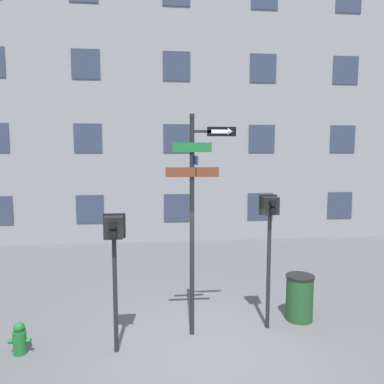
{
  "coord_description": "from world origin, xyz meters",
  "views": [
    {
      "loc": [
        -0.96,
        -6.42,
        3.66
      ],
      "look_at": [
        -0.21,
        0.69,
        2.87
      ],
      "focal_mm": 35.0,
      "sensor_mm": 36.0,
      "label": 1
    }
  ],
  "objects_px": {
    "street_sign_pole": "(195,205)",
    "pedestrian_signal_right": "(270,226)",
    "trash_bin": "(300,297)",
    "fire_hydrant": "(20,339)",
    "pedestrian_signal_left": "(114,244)"
  },
  "relations": [
    {
      "from": "street_sign_pole",
      "to": "pedestrian_signal_right",
      "type": "height_order",
      "value": "street_sign_pole"
    },
    {
      "from": "pedestrian_signal_left",
      "to": "fire_hydrant",
      "type": "xyz_separation_m",
      "value": [
        -1.73,
        0.11,
        -1.72
      ]
    },
    {
      "from": "trash_bin",
      "to": "street_sign_pole",
      "type": "bearing_deg",
      "value": -170.07
    },
    {
      "from": "pedestrian_signal_right",
      "to": "pedestrian_signal_left",
      "type": "bearing_deg",
      "value": -168.53
    },
    {
      "from": "street_sign_pole",
      "to": "fire_hydrant",
      "type": "relative_size",
      "value": 7.3
    },
    {
      "from": "pedestrian_signal_right",
      "to": "trash_bin",
      "type": "xyz_separation_m",
      "value": [
        0.8,
        0.29,
        -1.66
      ]
    },
    {
      "from": "street_sign_pole",
      "to": "fire_hydrant",
      "type": "height_order",
      "value": "street_sign_pole"
    },
    {
      "from": "pedestrian_signal_right",
      "to": "trash_bin",
      "type": "distance_m",
      "value": 1.86
    },
    {
      "from": "pedestrian_signal_left",
      "to": "trash_bin",
      "type": "relative_size",
      "value": 2.56
    },
    {
      "from": "fire_hydrant",
      "to": "street_sign_pole",
      "type": "bearing_deg",
      "value": 6.93
    },
    {
      "from": "pedestrian_signal_right",
      "to": "trash_bin",
      "type": "bearing_deg",
      "value": 20.22
    },
    {
      "from": "street_sign_pole",
      "to": "pedestrian_signal_right",
      "type": "distance_m",
      "value": 1.6
    },
    {
      "from": "pedestrian_signal_left",
      "to": "fire_hydrant",
      "type": "distance_m",
      "value": 2.45
    },
    {
      "from": "street_sign_pole",
      "to": "pedestrian_signal_right",
      "type": "bearing_deg",
      "value": 4.22
    },
    {
      "from": "street_sign_pole",
      "to": "pedestrian_signal_left",
      "type": "height_order",
      "value": "street_sign_pole"
    }
  ]
}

